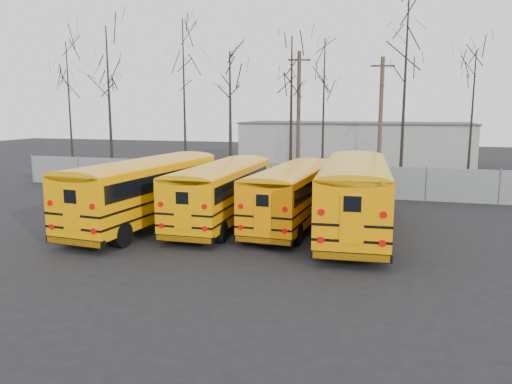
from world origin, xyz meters
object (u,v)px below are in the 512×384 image
(bus_b, at_px, (223,188))
(utility_pole_left, at_px, (299,114))
(bus_c, at_px, (293,190))
(bus_d, at_px, (355,190))
(bus_a, at_px, (147,186))
(utility_pole_right, at_px, (380,122))

(bus_b, xyz_separation_m, utility_pole_left, (0.33, 16.42, 3.28))
(bus_c, bearing_deg, bus_d, -10.73)
(bus_a, bearing_deg, bus_d, 11.89)
(bus_a, xyz_separation_m, bus_d, (9.47, 1.15, 0.08))
(bus_b, bearing_deg, utility_pole_right, 61.98)
(bus_b, height_order, utility_pole_right, utility_pole_right)
(bus_a, relative_size, utility_pole_left, 1.19)
(utility_pole_left, bearing_deg, bus_d, -88.94)
(bus_a, bearing_deg, utility_pole_left, 83.50)
(bus_a, bearing_deg, bus_c, 20.70)
(bus_d, bearing_deg, utility_pole_left, 105.48)
(bus_b, height_order, bus_c, bus_b)
(bus_b, height_order, utility_pole_left, utility_pole_left)
(bus_c, bearing_deg, bus_b, -168.07)
(bus_a, xyz_separation_m, utility_pole_left, (3.61, 17.75, 3.14))
(bus_a, height_order, utility_pole_left, utility_pole_left)
(bus_c, relative_size, utility_pole_left, 1.07)
(bus_b, xyz_separation_m, utility_pole_right, (6.66, 12.83, 2.80))
(bus_c, distance_m, bus_d, 2.99)
(bus_a, height_order, bus_b, bus_a)
(bus_b, height_order, bus_d, bus_d)
(bus_a, height_order, utility_pole_right, utility_pole_right)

